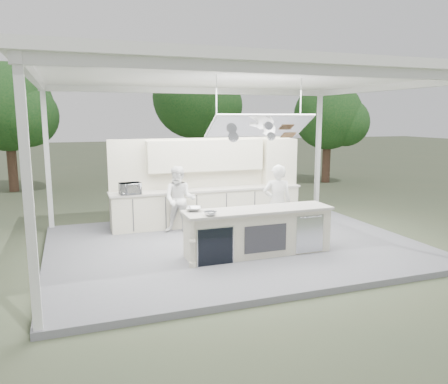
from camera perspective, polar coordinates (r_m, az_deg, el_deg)
name	(u,v)px	position (r m, az deg, el deg)	size (l,w,h in m)	color
ground	(234,248)	(9.92, 1.25, -7.32)	(90.00, 90.00, 0.00)	#424832
stage_deck	(234,245)	(9.90, 1.25, -6.99)	(8.00, 6.00, 0.12)	slate
tent	(234,79)	(9.50, 1.38, 14.57)	(8.20, 6.20, 3.86)	white
demo_island	(258,232)	(9.01, 4.40, -5.18)	(3.10, 0.79, 0.95)	beige
back_counter	(208,206)	(11.51, -2.11, -1.84)	(5.08, 0.72, 0.95)	beige
back_wall_unit	(221,168)	(11.70, -0.37, 3.20)	(5.05, 0.48, 2.25)	beige
tree_cluster	(147,108)	(18.91, -9.97, 10.78)	(19.55, 9.40, 5.85)	#4D3626
head_chef	(277,203)	(9.91, 6.97, -1.46)	(0.64, 0.42, 1.76)	white
sous_chef	(180,200)	(10.63, -5.81, -1.01)	(0.79, 0.62, 1.63)	white
toaster_oven	(130,189)	(10.78, -12.18, 0.45)	(0.50, 0.34, 0.28)	silver
bowl_large	(194,209)	(8.71, -3.98, -2.23)	(0.32, 0.32, 0.08)	#ADB0B4
bowl_small	(210,213)	(8.30, -1.79, -2.82)	(0.25, 0.25, 0.08)	silver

